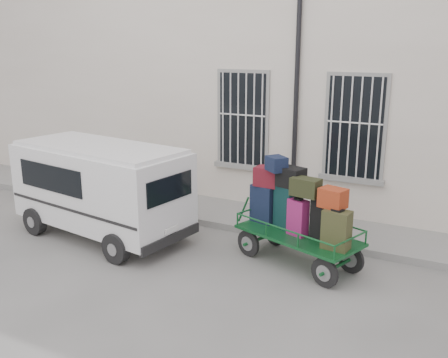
% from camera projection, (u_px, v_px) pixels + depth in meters
% --- Properties ---
extents(ground, '(80.00, 80.00, 0.00)m').
position_uv_depth(ground, '(196.00, 253.00, 9.91)').
color(ground, '#62615D').
rests_on(ground, ground).
extents(building, '(24.00, 5.15, 6.00)m').
position_uv_depth(building, '(295.00, 81.00, 13.84)').
color(building, beige).
rests_on(building, ground).
extents(sidewalk, '(24.00, 1.70, 0.15)m').
position_uv_depth(sidewalk, '(243.00, 216.00, 11.78)').
color(sidewalk, gray).
rests_on(sidewalk, ground).
extents(luggage_cart, '(2.76, 1.75, 1.99)m').
position_uv_depth(luggage_cart, '(297.00, 213.00, 9.20)').
color(luggage_cart, black).
rests_on(luggage_cart, ground).
extents(van, '(4.17, 2.26, 2.00)m').
position_uv_depth(van, '(101.00, 185.00, 10.51)').
color(van, white).
rests_on(van, ground).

